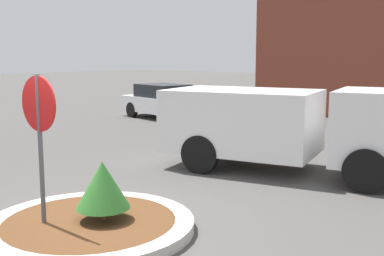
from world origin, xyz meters
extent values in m
plane|color=#514F4C|center=(0.00, 0.00, 0.00)|extent=(120.00, 120.00, 0.00)
cylinder|color=#BCB7AD|center=(0.00, 0.00, 0.09)|extent=(3.25, 3.25, 0.17)
cylinder|color=brown|center=(0.00, 0.00, 0.09)|extent=(2.66, 2.66, 0.17)
cylinder|color=#4C4C51|center=(-0.47, -0.51, 1.22)|extent=(0.07, 0.07, 2.44)
cylinder|color=#B71414|center=(-0.47, -0.51, 2.00)|extent=(0.83, 0.03, 0.83)
cylinder|color=brown|center=(0.15, 0.15, 0.27)|extent=(0.08, 0.08, 0.19)
cone|color=#2D6B28|center=(0.15, 0.15, 0.74)|extent=(0.84, 0.84, 0.74)
cube|color=white|center=(2.52, 5.83, 1.19)|extent=(2.28, 2.45, 1.58)
cube|color=white|center=(-0.57, 5.14, 1.15)|extent=(3.91, 2.91, 1.49)
cylinder|color=black|center=(2.13, 6.78, 0.45)|extent=(0.92, 0.43, 0.89)
cylinder|color=black|center=(2.57, 4.80, 0.45)|extent=(0.92, 0.43, 0.89)
cylinder|color=black|center=(-1.42, 5.99, 0.45)|extent=(0.92, 0.43, 0.89)
cylinder|color=black|center=(-0.98, 4.02, 0.45)|extent=(0.92, 0.43, 0.89)
cube|color=silver|center=(-8.04, 10.62, 0.61)|extent=(4.79, 2.65, 0.65)
cube|color=black|center=(-8.27, 10.67, 1.21)|extent=(2.44, 1.97, 0.55)
cylinder|color=black|center=(-6.51, 11.16, 0.33)|extent=(0.69, 0.32, 0.66)
cylinder|color=black|center=(-6.83, 9.54, 0.33)|extent=(0.69, 0.32, 0.66)
cylinder|color=black|center=(-9.26, 11.71, 0.33)|extent=(0.69, 0.32, 0.66)
cylinder|color=black|center=(-9.58, 10.09, 0.33)|extent=(0.69, 0.32, 0.66)
camera|label=1|loc=(5.75, -4.55, 2.71)|focal=45.00mm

